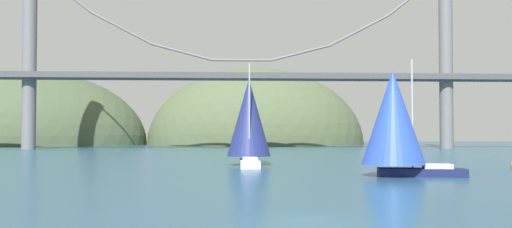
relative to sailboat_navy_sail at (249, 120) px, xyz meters
The scene contains 6 objects.
ground_plane 39.05m from the sailboat_navy_sail, 88.84° to the right, with size 360.00×360.00×0.00m, color navy.
headland_left 110.59m from the sailboat_navy_sail, 119.39° to the left, with size 60.48×44.00×39.40m, color #425138.
headland_center 96.56m from the sailboat_navy_sail, 86.56° to the left, with size 59.15×44.00×42.05m, color #4C5B3D.
suspension_bridge 57.47m from the sailboat_navy_sail, 89.20° to the left, with size 121.73×6.00×37.59m.
sailboat_navy_sail is the anchor object (origin of this frame).
sailboat_blue_spinnaker 19.29m from the sailboat_navy_sail, 54.32° to the right, with size 8.80×6.02×9.50m.
Camera 1 is at (-3.31, -23.23, 3.65)m, focal length 40.51 mm.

